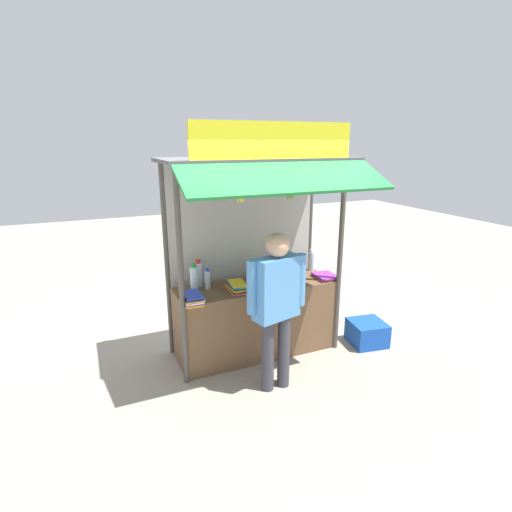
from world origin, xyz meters
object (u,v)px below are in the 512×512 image
magazine_stack_front_right (237,287)px  vendor_person (277,298)px  magazine_stack_front_left (284,285)px  magazine_stack_far_left (192,298)px  water_bottle_far_right (194,278)px  banana_bunch_leftmost (290,191)px  plastic_crate (367,333)px  water_bottle_back_left (263,273)px  banana_bunch_rightmost (241,196)px  magazine_stack_left (325,276)px  water_bottle_right (311,261)px  water_bottle_mid_right (207,279)px  water_bottle_rear_center (291,268)px  water_bottle_center (198,274)px

magazine_stack_front_right → vendor_person: (0.17, -0.65, 0.08)m
magazine_stack_front_left → magazine_stack_far_left: (-1.09, -0.04, 0.02)m
water_bottle_far_right → banana_bunch_leftmost: banana_bunch_leftmost is taller
plastic_crate → water_bottle_far_right: bearing=166.9°
water_bottle_back_left → banana_bunch_rightmost: (-0.45, -0.44, 1.00)m
magazine_stack_left → water_bottle_right: bearing=89.1°
magazine_stack_front_right → vendor_person: size_ratio=0.18×
water_bottle_mid_right → banana_bunch_leftmost: banana_bunch_leftmost is taller
banana_bunch_leftmost → water_bottle_back_left: bearing=102.5°
water_bottle_back_left → vendor_person: vendor_person is taller
magazine_stack_front_right → banana_bunch_leftmost: (0.49, -0.29, 1.07)m
water_bottle_far_right → magazine_stack_left: size_ratio=0.97×
water_bottle_back_left → magazine_stack_far_left: (-0.93, -0.27, -0.06)m
water_bottle_mid_right → magazine_stack_front_left: 0.88m
water_bottle_right → water_bottle_far_right: bearing=-175.7°
magazine_stack_far_left → vendor_person: (0.71, -0.54, 0.08)m
magazine_stack_front_right → banana_bunch_leftmost: 1.22m
water_bottle_far_right → magazine_stack_far_left: size_ratio=0.96×
water_bottle_right → magazine_stack_far_left: (-1.71, -0.45, -0.08)m
water_bottle_back_left → banana_bunch_leftmost: banana_bunch_leftmost is taller
water_bottle_right → banana_bunch_rightmost: bearing=-152.9°
vendor_person → plastic_crate: bearing=0.0°
water_bottle_rear_center → plastic_crate: (0.85, -0.49, -0.83)m
water_bottle_right → magazine_stack_front_right: 1.21m
magazine_stack_front_right → magazine_stack_far_left: (-0.54, -0.12, -0.00)m
plastic_crate → magazine_stack_left: bearing=152.5°
banana_bunch_leftmost → magazine_stack_far_left: bearing=170.4°
water_bottle_back_left → water_bottle_far_right: water_bottle_far_right is taller
water_bottle_center → magazine_stack_front_left: water_bottle_center is taller
water_bottle_center → banana_bunch_leftmost: banana_bunch_leftmost is taller
magazine_stack_front_right → magazine_stack_front_left: 0.56m
water_bottle_center → plastic_crate: water_bottle_center is taller
water_bottle_mid_right → banana_bunch_rightmost: bearing=-67.0°
magazine_stack_far_left → banana_bunch_leftmost: (1.03, -0.17, 1.08)m
water_bottle_center → banana_bunch_rightmost: size_ratio=1.13×
water_bottle_back_left → banana_bunch_rightmost: size_ratio=0.86×
water_bottle_far_right → water_bottle_rear_center: bearing=0.0°
water_bottle_rear_center → water_bottle_far_right: 1.23m
magazine_stack_left → magazine_stack_front_right: bearing=179.4°
vendor_person → magazine_stack_left: bearing=18.5°
water_bottle_back_left → water_bottle_center: size_ratio=0.76×
magazine_stack_left → banana_bunch_rightmost: banana_bunch_rightmost is taller
water_bottle_far_right → plastic_crate: size_ratio=0.75×
water_bottle_back_left → magazine_stack_front_right: bearing=-158.8°
magazine_stack_front_left → water_bottle_rear_center: bearing=49.1°
water_bottle_mid_right → banana_bunch_rightmost: 1.14m
water_bottle_far_right → magazine_stack_front_right: (0.43, -0.21, -0.10)m
water_bottle_right → vendor_person: vendor_person is taller
water_bottle_far_right → magazine_stack_front_left: (0.98, -0.29, -0.13)m
water_bottle_back_left → water_bottle_right: (0.77, 0.18, 0.02)m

